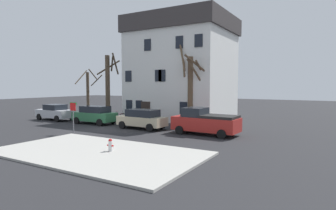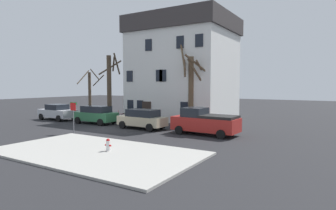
{
  "view_description": "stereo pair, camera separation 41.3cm",
  "coord_description": "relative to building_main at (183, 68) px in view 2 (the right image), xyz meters",
  "views": [
    {
      "loc": [
        17.28,
        -18.24,
        3.85
      ],
      "look_at": [
        5.28,
        2.29,
        2.16
      ],
      "focal_mm": 30.24,
      "sensor_mm": 36.0,
      "label": 1
    },
    {
      "loc": [
        17.63,
        -18.03,
        3.85
      ],
      "look_at": [
        5.28,
        2.29,
        2.16
      ],
      "focal_mm": 30.24,
      "sensor_mm": 36.0,
      "label": 2
    }
  ],
  "objects": [
    {
      "name": "street_sign_pole",
      "position": [
        -2.46,
        -13.78,
        -4.05
      ],
      "size": [
        0.76,
        0.07,
        2.49
      ],
      "color": "slate",
      "rests_on": "ground_plane"
    },
    {
      "name": "car_beige_wagon",
      "position": [
        0.74,
        -9.0,
        -4.91
      ],
      "size": [
        4.52,
        2.14,
        1.72
      ],
      "color": "#C6B793",
      "rests_on": "ground_plane"
    },
    {
      "name": "tree_bare_near",
      "position": [
        -10.66,
        -4.26,
        -2.82
      ],
      "size": [
        2.68,
        2.69,
        5.75
      ],
      "color": "#4C3D2D",
      "rests_on": "ground_plane"
    },
    {
      "name": "tree_bare_far",
      "position": [
        3.27,
        -4.52,
        -2.04
      ],
      "size": [
        2.86,
        2.67,
        7.89
      ],
      "color": "brown",
      "rests_on": "ground_plane"
    },
    {
      "name": "tree_bare_mid",
      "position": [
        -7.09,
        -4.62,
        -1.91
      ],
      "size": [
        3.29,
        2.55,
        7.37
      ],
      "color": "#4C3D2D",
      "rests_on": "ground_plane"
    },
    {
      "name": "car_green_wagon",
      "position": [
        -5.18,
        -8.72,
        -4.88
      ],
      "size": [
        4.47,
        2.16,
        1.78
      ],
      "color": "#2D6B42",
      "rests_on": "ground_plane"
    },
    {
      "name": "car_silver_sedan",
      "position": [
        -11.13,
        -8.69,
        -4.94
      ],
      "size": [
        4.68,
        2.25,
        1.72
      ],
      "color": "#B7BABF",
      "rests_on": "ground_plane"
    },
    {
      "name": "pickup_truck_red",
      "position": [
        6.59,
        -8.79,
        -4.81
      ],
      "size": [
        5.2,
        2.46,
        2.06
      ],
      "color": "#AD231E",
      "rests_on": "ground_plane"
    },
    {
      "name": "sidewalk_slab",
      "position": [
        3.77,
        -17.55,
        -5.75
      ],
      "size": [
        11.9,
        6.65,
        0.12
      ],
      "primitive_type": "cube",
      "color": "#A8A59E",
      "rests_on": "ground_plane"
    },
    {
      "name": "ground_plane",
      "position": [
        -2.17,
        -10.83,
        -5.81
      ],
      "size": [
        120.0,
        120.0,
        0.0
      ],
      "primitive_type": "plane",
      "color": "#262628"
    },
    {
      "name": "bicycle_leaning",
      "position": [
        -5.58,
        -4.67,
        -5.44
      ],
      "size": [
        1.68,
        0.6,
        1.03
      ],
      "color": "black",
      "rests_on": "ground_plane"
    },
    {
      "name": "fire_hydrant",
      "position": [
        4.37,
        -17.13,
        -5.32
      ],
      "size": [
        0.42,
        0.22,
        0.71
      ],
      "color": "silver",
      "rests_on": "sidewalk_slab"
    },
    {
      "name": "building_main",
      "position": [
        0.0,
        0.0,
        0.0
      ],
      "size": [
        10.94,
        9.41,
        11.45
      ],
      "color": "white",
      "rests_on": "ground_plane"
    }
  ]
}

